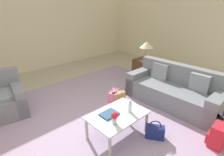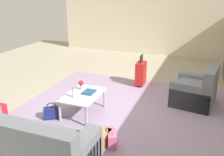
{
  "view_description": "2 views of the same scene",
  "coord_description": "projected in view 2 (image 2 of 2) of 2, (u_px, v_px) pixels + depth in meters",
  "views": [
    {
      "loc": [
        -1.39,
        -2.26,
        2.13
      ],
      "look_at": [
        0.85,
        0.12,
        0.79
      ],
      "focal_mm": 28.0,
      "sensor_mm": 36.0,
      "label": 1
    },
    {
      "loc": [
        4.57,
        1.73,
        2.49
      ],
      "look_at": [
        0.0,
        -0.01,
        0.72
      ],
      "focal_mm": 40.0,
      "sensor_mm": 36.0,
      "label": 2
    }
  ],
  "objects": [
    {
      "name": "coffee_table_book",
      "position": [
        89.0,
        92.0,
        5.18
      ],
      "size": [
        0.29,
        0.23,
        0.03
      ],
      "primitive_type": "cube",
      "rotation": [
        0.0,
        0.0,
        -0.01
      ],
      "color": "navy",
      "rests_on": "coffee_table"
    },
    {
      "name": "water_bottle",
      "position": [
        74.0,
        93.0,
        4.93
      ],
      "size": [
        0.06,
        0.06,
        0.2
      ],
      "color": "silver",
      "rests_on": "coffee_table"
    },
    {
      "name": "handbag_tan",
      "position": [
        104.0,
        138.0,
        4.17
      ],
      "size": [
        0.34,
        0.19,
        0.36
      ],
      "color": "tan",
      "rests_on": "ground"
    },
    {
      "name": "wall_left",
      "position": [
        160.0,
        15.0,
        9.36
      ],
      "size": [
        0.12,
        8.0,
        3.1
      ],
      "primitive_type": "cube",
      "color": "beige",
      "rests_on": "ground"
    },
    {
      "name": "handbag_pink",
      "position": [
        112.0,
        138.0,
        4.17
      ],
      "size": [
        0.35,
        0.25,
        0.36
      ],
      "color": "pink",
      "rests_on": "ground"
    },
    {
      "name": "coffee_table",
      "position": [
        83.0,
        97.0,
        5.13
      ],
      "size": [
        1.0,
        0.68,
        0.44
      ],
      "color": "silver",
      "rests_on": "ground"
    },
    {
      "name": "handbag_navy",
      "position": [
        52.0,
        113.0,
        5.01
      ],
      "size": [
        0.29,
        0.34,
        0.36
      ],
      "color": "navy",
      "rests_on": "ground"
    },
    {
      "name": "suitcase_red",
      "position": [
        141.0,
        73.0,
        6.66
      ],
      "size": [
        0.4,
        0.22,
        0.85
      ],
      "color": "red",
      "rests_on": "ground"
    },
    {
      "name": "armchair",
      "position": [
        197.0,
        92.0,
        5.56
      ],
      "size": [
        1.0,
        0.99,
        0.9
      ],
      "color": "slate",
      "rests_on": "ground"
    },
    {
      "name": "flower_vase",
      "position": [
        81.0,
        84.0,
        5.31
      ],
      "size": [
        0.11,
        0.11,
        0.21
      ],
      "color": "#B2B7BC",
      "rests_on": "coffee_table"
    },
    {
      "name": "ground_plane",
      "position": [
        113.0,
        109.0,
        5.44
      ],
      "size": [
        12.0,
        12.0,
        0.0
      ],
      "primitive_type": "plane",
      "color": "#A89E89"
    },
    {
      "name": "couch",
      "position": [
        20.0,
        148.0,
        3.61
      ],
      "size": [
        0.89,
        2.13,
        0.89
      ],
      "color": "slate",
      "rests_on": "ground"
    },
    {
      "name": "area_rug",
      "position": [
        111.0,
        124.0,
        4.85
      ],
      "size": [
        5.2,
        4.4,
        0.01
      ],
      "primitive_type": "cube",
      "color": "#9984A3",
      "rests_on": "ground"
    }
  ]
}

